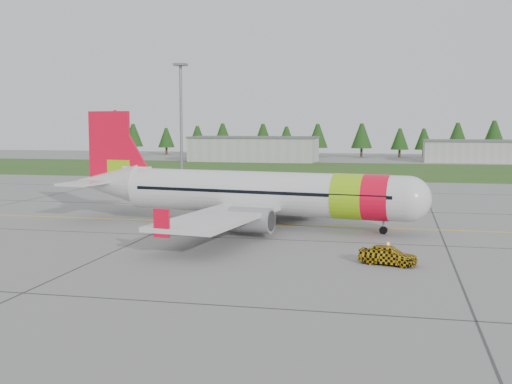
# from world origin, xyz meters

# --- Properties ---
(ground) EXTENTS (320.00, 320.00, 0.00)m
(ground) POSITION_xyz_m (0.00, 0.00, 0.00)
(ground) COLOR gray
(ground) RESTS_ON ground
(aircraft) EXTENTS (36.25, 33.76, 11.02)m
(aircraft) POSITION_xyz_m (-7.19, 6.65, 3.18)
(aircraft) COLOR silver
(aircraft) RESTS_ON ground
(follow_me_car) EXTENTS (1.76, 1.93, 4.04)m
(follow_me_car) POSITION_xyz_m (5.54, -7.77, 2.02)
(follow_me_car) COLOR yellow
(follow_me_car) RESTS_ON ground
(service_van) EXTENTS (1.79, 1.72, 4.54)m
(service_van) POSITION_xyz_m (-35.12, 52.55, 2.27)
(service_van) COLOR silver
(service_van) RESTS_ON ground
(grass_strip) EXTENTS (320.00, 50.00, 0.03)m
(grass_strip) POSITION_xyz_m (0.00, 82.00, 0.01)
(grass_strip) COLOR #30561E
(grass_strip) RESTS_ON ground
(taxi_guideline) EXTENTS (120.00, 0.25, 0.02)m
(taxi_guideline) POSITION_xyz_m (0.00, 8.00, 0.01)
(taxi_guideline) COLOR gold
(taxi_guideline) RESTS_ON ground
(hangar_west) EXTENTS (32.00, 14.00, 6.00)m
(hangar_west) POSITION_xyz_m (-30.00, 110.00, 3.00)
(hangar_west) COLOR #A8A8A3
(hangar_west) RESTS_ON ground
(hangar_east) EXTENTS (24.00, 12.00, 5.20)m
(hangar_east) POSITION_xyz_m (25.00, 118.00, 2.60)
(hangar_east) COLOR #A8A8A3
(hangar_east) RESTS_ON ground
(floodlight_mast) EXTENTS (0.50, 0.50, 20.00)m
(floodlight_mast) POSITION_xyz_m (-32.00, 58.00, 10.00)
(floodlight_mast) COLOR slate
(floodlight_mast) RESTS_ON ground
(treeline) EXTENTS (160.00, 8.00, 10.00)m
(treeline) POSITION_xyz_m (0.00, 138.00, 5.00)
(treeline) COLOR #1C3F14
(treeline) RESTS_ON ground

